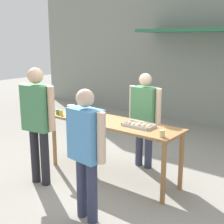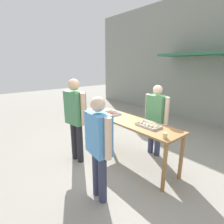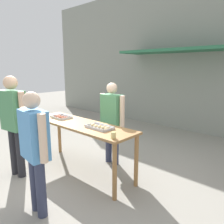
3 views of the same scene
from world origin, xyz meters
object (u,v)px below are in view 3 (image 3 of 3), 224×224
food_tray_buns (100,127)px  condiment_jar_mustard (40,115)px  person_customer_holding_hotdog (14,118)px  person_server_behind_table (112,117)px  food_tray_sausages (61,117)px  person_customer_with_cup (35,144)px  condiment_jar_ketchup (42,115)px  beer_cup (113,135)px

food_tray_buns → condiment_jar_mustard: size_ratio=5.35×
condiment_jar_mustard → person_customer_holding_hotdog: bearing=-65.4°
food_tray_buns → person_server_behind_table: bearing=116.4°
food_tray_sausages → person_customer_holding_hotdog: (-0.12, -0.90, 0.13)m
food_tray_buns → person_customer_with_cup: bearing=-89.1°
person_server_behind_table → person_customer_with_cup: person_customer_with_cup is taller
food_tray_sausages → condiment_jar_mustard: (-0.42, -0.23, 0.03)m
person_server_behind_table → condiment_jar_mustard: bearing=-143.6°
food_tray_sausages → food_tray_buns: 1.12m
condiment_jar_ketchup → beer_cup: 1.96m
beer_cup → food_tray_buns: bearing=155.9°
person_server_behind_table → person_customer_holding_hotdog: bearing=-119.8°
beer_cup → person_customer_with_cup: 1.08m
food_tray_buns → person_customer_with_cup: 1.19m
food_tray_buns → person_customer_with_cup: size_ratio=0.28×
person_customer_holding_hotdog → beer_cup: bearing=-167.2°
food_tray_sausages → person_customer_with_cup: 1.64m
food_tray_buns → person_server_behind_table: person_server_behind_table is taller
condiment_jar_mustard → beer_cup: bearing=0.2°
condiment_jar_mustard → person_customer_holding_hotdog: 0.74m
person_customer_holding_hotdog → person_customer_with_cup: 1.29m
condiment_jar_ketchup → person_server_behind_table: bearing=37.9°
condiment_jar_ketchup → person_customer_with_cup: bearing=-33.0°
beer_cup → person_customer_holding_hotdog: size_ratio=0.05×
food_tray_sausages → food_tray_buns: bearing=0.1°
person_customer_holding_hotdog → food_tray_buns: bearing=-152.2°
person_server_behind_table → person_customer_holding_hotdog: (-0.91, -1.55, 0.10)m
condiment_jar_mustard → person_customer_with_cup: size_ratio=0.05×
food_tray_sausages → person_server_behind_table: bearing=39.0°
condiment_jar_mustard → condiment_jar_ketchup: 0.09m
beer_cup → person_customer_holding_hotdog: person_customer_holding_hotdog is taller
condiment_jar_ketchup → person_server_behind_table: person_server_behind_table is taller
beer_cup → condiment_jar_ketchup: bearing=-179.7°
condiment_jar_mustard → person_customer_with_cup: (1.56, -0.96, 0.00)m
beer_cup → person_customer_holding_hotdog: 1.87m
food_tray_sausages → person_customer_with_cup: person_customer_with_cup is taller
beer_cup → person_customer_with_cup: bearing=-117.0°
condiment_jar_mustard → condiment_jar_ketchup: size_ratio=1.00×
beer_cup → condiment_jar_mustard: bearing=-179.8°
food_tray_buns → condiment_jar_ketchup: (-1.45, -0.24, 0.02)m
condiment_jar_mustard → person_server_behind_table: bearing=35.7°
condiment_jar_ketchup → person_server_behind_table: (1.13, 0.88, -0.00)m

